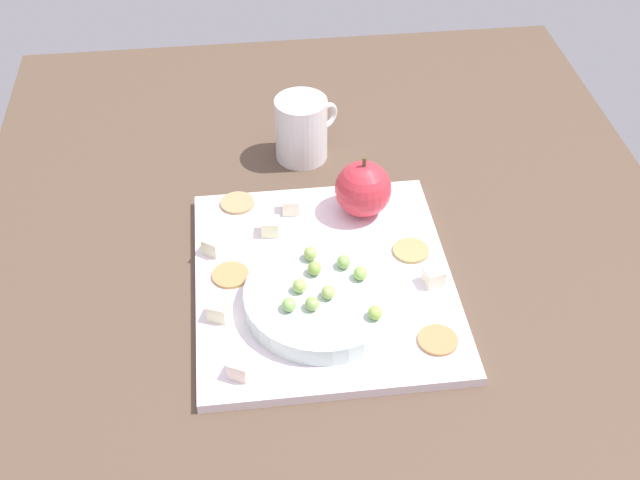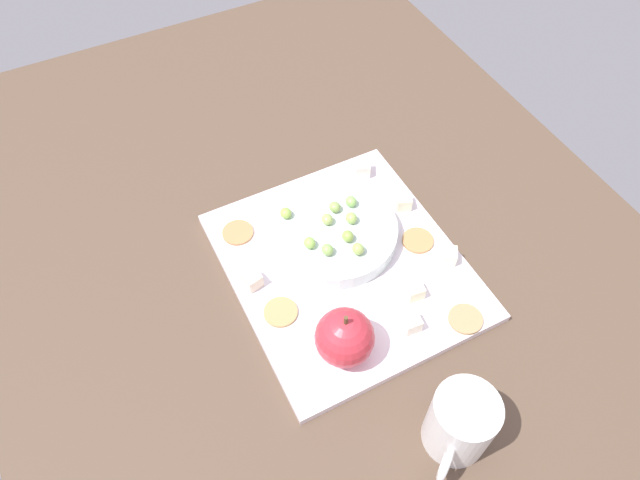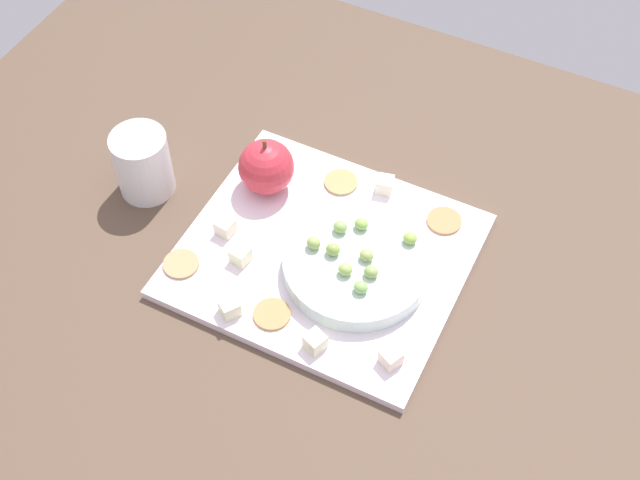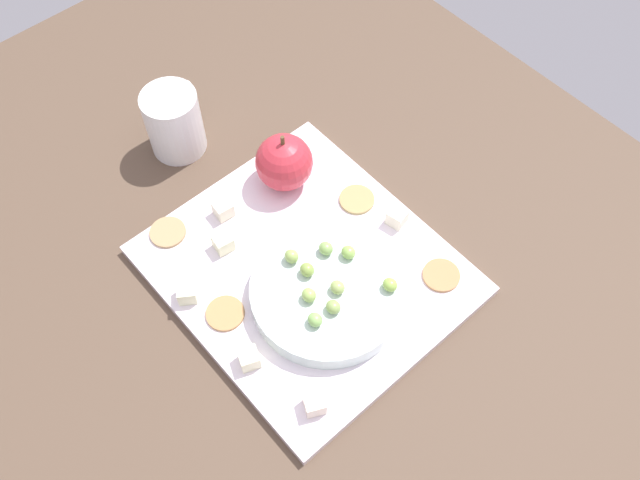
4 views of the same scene
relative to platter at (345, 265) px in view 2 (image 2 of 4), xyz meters
The scene contains 25 objects.
table 4.35cm from the platter, 152.41° to the right, with size 126.20×90.37×3.89cm, color brown.
platter is the anchor object (origin of this frame).
serving_dish 5.02cm from the platter, behind, with size 17.69×17.69×2.43cm, color silver.
apple_whole 13.78cm from the platter, 29.12° to the right, with size 7.19×7.19×7.19cm, color #C92F3B.
apple_stem 15.58cm from the platter, 29.12° to the right, with size 0.50×0.50×1.20cm, color brown.
cheese_cube_0 14.14cm from the platter, 64.86° to the left, with size 2.11×2.11×2.11cm, color #EFF2C2.
cheese_cube_1 10.39cm from the platter, 33.00° to the left, with size 2.11×2.11×2.11cm, color #F1F2BD.
cheese_cube_2 12.84cm from the platter, 12.13° to the left, with size 2.11×2.11×2.11cm, color #EEE6C5.
cheese_cube_3 12.85cm from the platter, 101.22° to the right, with size 2.11×2.11×2.11cm, color #F0E5C4.
cheese_cube_4 13.40cm from the platter, 111.71° to the left, with size 2.11×2.11×2.11cm, color #F4F1C3.
cheese_cube_5 16.99cm from the platter, 142.13° to the left, with size 2.11×2.11×2.11cm, color #F9E5CE.
cracker_0 11.48cm from the platter, 74.40° to the right, with size 4.40×4.40×0.40cm, color tan.
cracker_1 17.52cm from the platter, 32.79° to the left, with size 4.40×4.40×0.40cm, color tan.
cracker_2 15.85cm from the platter, 135.77° to the right, with size 4.40×4.40×0.40cm, color tan.
cracker_3 10.99cm from the platter, 82.47° to the left, with size 4.40×4.40×0.40cm, color tan.
grape_0 6.59cm from the platter, 142.84° to the left, with size 1.71×1.54×1.54cm, color #9EC05D.
grape_1 6.30cm from the platter, 131.92° to the right, with size 1.71×1.54×1.48cm, color #93C157.
grape_2 4.19cm from the platter, 63.22° to the left, with size 1.71×1.54×1.60cm, color #99B75A.
grape_3 8.32cm from the platter, 162.96° to the left, with size 1.71×1.54×1.41cm, color #8EAB59.
grape_4 4.49cm from the platter, 115.49° to the right, with size 1.71×1.54×1.50cm, color #8BB55C.
grape_5 6.76cm from the platter, behind, with size 1.71×1.54×1.42cm, color #9CB460.
grape_6 9.19cm from the platter, 146.03° to the left, with size 1.71×1.54×1.44cm, color #8BBD60.
grape_7 10.89cm from the platter, 154.62° to the right, with size 1.71×1.54×1.41cm, color #97C04F.
grape_8 4.40cm from the platter, 143.15° to the left, with size 1.71×1.54×1.56cm, color #8CAA4C.
cup 26.37cm from the platter, ahead, with size 7.99×9.33×9.14cm.
Camera 2 is at (41.49, -21.80, 70.64)cm, focal length 32.68 mm.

